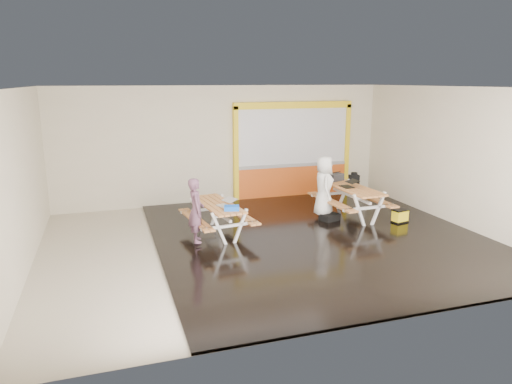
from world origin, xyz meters
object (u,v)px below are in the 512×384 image
object	(u,v)px
person_left	(196,210)
blue_pouch	(232,208)
laptop_left	(226,204)
backpack	(354,181)
picnic_table_right	(351,194)
fluke_bag	(400,216)
toolbox	(336,177)
picnic_table_left	(218,211)
laptop_right	(349,185)
dark_case	(330,217)
person_right	(324,186)

from	to	relation	value
person_left	blue_pouch	world-z (taller)	person_left
laptop_left	backpack	size ratio (longest dim) A/B	1.04
picnic_table_right	fluke_bag	bearing A→B (deg)	-41.51
laptop_left	toolbox	world-z (taller)	toolbox
picnic_table_left	toolbox	bearing A→B (deg)	17.45
laptop_right	dark_case	size ratio (longest dim) A/B	0.96
picnic_table_left	picnic_table_right	size ratio (longest dim) A/B	0.95
laptop_left	backpack	bearing A→B (deg)	20.37
person_right	laptop_left	xyz separation A→B (m)	(-2.85, -0.72, -0.06)
picnic_table_left	laptop_left	world-z (taller)	laptop_left
person_left	picnic_table_left	bearing A→B (deg)	-44.75
laptop_left	laptop_right	size ratio (longest dim) A/B	1.12
picnic_table_right	backpack	world-z (taller)	backpack
dark_case	fluke_bag	size ratio (longest dim) A/B	1.04
fluke_bag	person_right	bearing A→B (deg)	150.09
picnic_table_right	toolbox	bearing A→B (deg)	92.09
backpack	picnic_table_right	bearing A→B (deg)	-122.45
picnic_table_left	laptop_right	world-z (taller)	laptop_right
laptop_right	backpack	world-z (taller)	laptop_right
laptop_right	toolbox	bearing A→B (deg)	87.25
laptop_left	laptop_right	distance (m)	3.59
toolbox	backpack	size ratio (longest dim) A/B	1.03
backpack	blue_pouch	bearing A→B (deg)	-154.96
picnic_table_right	person_left	world-z (taller)	person_left
person_right	fluke_bag	xyz separation A→B (m)	(1.72, -0.99, -0.69)
dark_case	fluke_bag	xyz separation A→B (m)	(1.66, -0.72, 0.08)
picnic_table_right	blue_pouch	distance (m)	3.71
toolbox	backpack	world-z (taller)	toolbox
laptop_right	fluke_bag	bearing A→B (deg)	-40.52
blue_pouch	toolbox	bearing A→B (deg)	27.18
picnic_table_left	fluke_bag	world-z (taller)	picnic_table_left
picnic_table_right	laptop_right	size ratio (longest dim) A/B	5.11
picnic_table_right	laptop_right	bearing A→B (deg)	156.62
blue_pouch	picnic_table_left	bearing A→B (deg)	104.88
person_right	blue_pouch	world-z (taller)	person_right
laptop_left	dark_case	xyz separation A→B (m)	(2.91, 0.45, -0.72)
blue_pouch	dark_case	bearing A→B (deg)	16.29
picnic_table_right	person_right	distance (m)	0.80
picnic_table_left	person_left	distance (m)	0.85
picnic_table_right	toolbox	distance (m)	0.89
person_left	person_right	distance (m)	3.75
picnic_table_left	picnic_table_right	xyz separation A→B (m)	(3.75, 0.33, 0.06)
laptop_right	toolbox	distance (m)	0.81
laptop_left	backpack	xyz separation A→B (m)	(4.22, 1.57, -0.05)
picnic_table_left	laptop_right	bearing A→B (deg)	5.62
picnic_table_right	dark_case	size ratio (longest dim) A/B	4.88
picnic_table_left	laptop_right	size ratio (longest dim) A/B	4.85
fluke_bag	laptop_right	bearing A→B (deg)	139.48
person_left	blue_pouch	bearing A→B (deg)	-94.02
picnic_table_left	dark_case	bearing A→B (deg)	3.58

